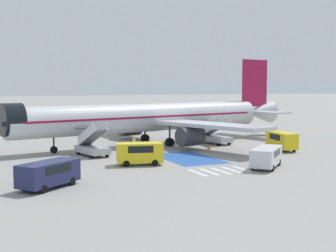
{
  "coord_description": "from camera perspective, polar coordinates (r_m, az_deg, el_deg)",
  "views": [
    {
      "loc": [
        -24.41,
        -57.92,
        7.89
      ],
      "look_at": [
        0.76,
        -1.92,
        2.54
      ],
      "focal_mm": 50.0,
      "sensor_mm": 36.0,
      "label": 1
    }
  ],
  "objects": [
    {
      "name": "ground_plane",
      "position": [
        63.35,
        -1.34,
        -2.18
      ],
      "size": [
        600.0,
        600.0,
        0.0
      ],
      "primitive_type": "plane",
      "color": "gray"
    },
    {
      "name": "apron_leadline_yellow",
      "position": [
        61.97,
        -2.67,
        -2.34
      ],
      "size": [
        79.03,
        16.22,
        0.01
      ],
      "primitive_type": "cube",
      "rotation": [
        0.0,
        0.0,
        1.77
      ],
      "color": "gold",
      "rests_on": "ground_plane"
    },
    {
      "name": "apron_stand_patch_blue",
      "position": [
        50.9,
        2.4,
        -3.94
      ],
      "size": [
        5.39,
        9.55,
        0.01
      ],
      "primitive_type": "cube",
      "color": "#2856A8",
      "rests_on": "ground_plane"
    },
    {
      "name": "apron_walkway_bar_0",
      "position": [
        42.52,
        3.63,
        -5.72
      ],
      "size": [
        0.44,
        3.6,
        0.01
      ],
      "primitive_type": "cube",
      "color": "silver",
      "rests_on": "ground_plane"
    },
    {
      "name": "apron_walkway_bar_1",
      "position": [
        43.08,
        5.05,
        -5.59
      ],
      "size": [
        0.44,
        3.6,
        0.01
      ],
      "primitive_type": "cube",
      "color": "silver",
      "rests_on": "ground_plane"
    },
    {
      "name": "apron_walkway_bar_2",
      "position": [
        43.67,
        6.43,
        -5.46
      ],
      "size": [
        0.44,
        3.6,
        0.01
      ],
      "primitive_type": "cube",
      "color": "silver",
      "rests_on": "ground_plane"
    },
    {
      "name": "apron_walkway_bar_3",
      "position": [
        44.29,
        7.77,
        -5.33
      ],
      "size": [
        0.44,
        3.6,
        0.01
      ],
      "primitive_type": "cube",
      "color": "silver",
      "rests_on": "ground_plane"
    },
    {
      "name": "apron_walkway_bar_4",
      "position": [
        44.93,
        9.08,
        -5.2
      ],
      "size": [
        0.44,
        3.6,
        0.01
      ],
      "primitive_type": "cube",
      "color": "silver",
      "rests_on": "ground_plane"
    },
    {
      "name": "airliner",
      "position": [
        62.01,
        -2.12,
        1.04
      ],
      "size": [
        45.92,
        33.89,
        11.87
      ],
      "rotation": [
        0.0,
        0.0,
        1.77
      ],
      "color": "silver",
      "rests_on": "ground_plane"
    },
    {
      "name": "boarding_stairs_forward",
      "position": [
        53.12,
        -9.23,
        -2.57
      ],
      "size": [
        3.11,
        5.51,
        3.87
      ],
      "rotation": [
        0.0,
        0.0,
        0.2
      ],
      "color": "#ADB2BA",
      "rests_on": "ground_plane"
    },
    {
      "name": "boarding_stairs_aft",
      "position": [
        63.34,
        5.76,
        -1.32
      ],
      "size": [
        3.11,
        5.51,
        3.83
      ],
      "rotation": [
        0.0,
        0.0,
        0.2
      ],
      "color": "#ADB2BA",
      "rests_on": "ground_plane"
    },
    {
      "name": "fuel_tanker",
      "position": [
        84.53,
        -3.18,
        0.82
      ],
      "size": [
        3.86,
        9.33,
        3.5
      ],
      "rotation": [
        0.0,
        0.0,
        0.16
      ],
      "color": "#38383D",
      "rests_on": "ground_plane"
    },
    {
      "name": "service_van_0",
      "position": [
        46.44,
        -3.47,
        -3.16
      ],
      "size": [
        4.85,
        2.95,
        2.22
      ],
      "rotation": [
        0.0,
        0.0,
        1.32
      ],
      "color": "yellow",
      "rests_on": "ground_plane"
    },
    {
      "name": "service_van_1",
      "position": [
        45.87,
        11.9,
        -3.55
      ],
      "size": [
        5.45,
        5.22,
        1.94
      ],
      "rotation": [
        0.0,
        0.0,
        2.31
      ],
      "color": "silver",
      "rests_on": "ground_plane"
    },
    {
      "name": "service_van_2",
      "position": [
        37.26,
        -14.35,
        -5.48
      ],
      "size": [
        5.34,
        4.75,
        2.04
      ],
      "rotation": [
        0.0,
        0.0,
        2.22
      ],
      "color": "#1E234C",
      "rests_on": "ground_plane"
    },
    {
      "name": "service_van_3",
      "position": [
        58.37,
        13.68,
        -1.63
      ],
      "size": [
        2.53,
        4.9,
        2.21
      ],
      "rotation": [
        0.0,
        0.0,
        6.14
      ],
      "color": "yellow",
      "rests_on": "ground_plane"
    },
    {
      "name": "ground_crew_0",
      "position": [
        60.95,
        2.96,
        -1.45
      ],
      "size": [
        0.46,
        0.47,
        1.85
      ],
      "rotation": [
        0.0,
        0.0,
        3.98
      ],
      "color": "#191E38",
      "rests_on": "ground_plane"
    },
    {
      "name": "ground_crew_1",
      "position": [
        56.69,
        -4.15,
        -2.0
      ],
      "size": [
        0.3,
        0.46,
        1.77
      ],
      "rotation": [
        0.0,
        0.0,
        1.73
      ],
      "color": "#2D2D33",
      "rests_on": "ground_plane"
    },
    {
      "name": "traffic_cone_0",
      "position": [
        67.08,
        13.0,
        -1.66
      ],
      "size": [
        0.5,
        0.5,
        0.56
      ],
      "color": "orange",
      "rests_on": "ground_plane"
    },
    {
      "name": "traffic_cone_1",
      "position": [
        57.93,
        5.01,
        -2.6
      ],
      "size": [
        0.49,
        0.49,
        0.55
      ],
      "color": "orange",
      "rests_on": "ground_plane"
    }
  ]
}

